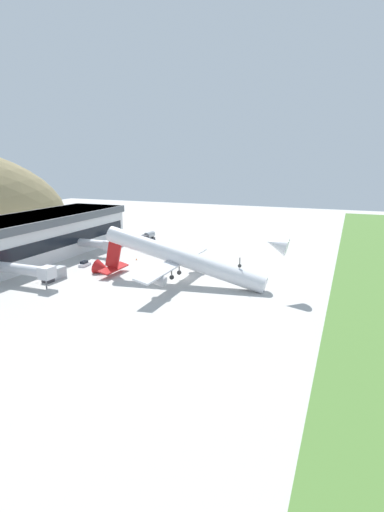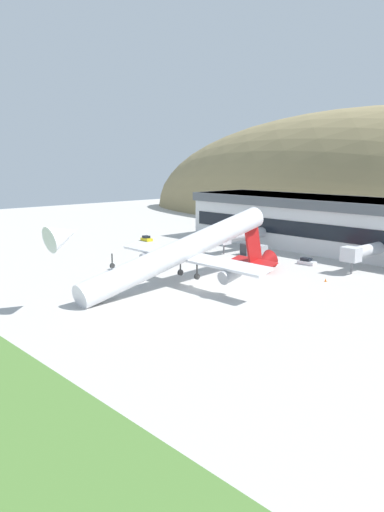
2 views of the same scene
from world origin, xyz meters
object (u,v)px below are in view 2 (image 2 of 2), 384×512
object	(u,v)px
jetway_1	(362,252)
service_car_1	(307,262)
jetway_0	(239,236)
cargo_airplane	(184,253)
terminal_building	(340,221)
service_car_2	(147,239)
traffic_cone_0	(326,280)
service_car_0	(190,243)
fuel_truck	(254,250)

from	to	relation	value
jetway_1	service_car_1	xyz separation A→B (m)	(-11.25, -2.74, -3.38)
jetway_0	cargo_airplane	size ratio (longest dim) A/B	0.32
jetway_1	cargo_airplane	bearing A→B (deg)	-114.40
terminal_building	cargo_airplane	distance (m)	51.78
cargo_airplane	service_car_2	bearing A→B (deg)	150.37
jetway_1	traffic_cone_0	xyz separation A→B (m)	(0.27, -13.23, -3.71)
jetway_1	traffic_cone_0	bearing A→B (deg)	-88.83
service_car_0	fuel_truck	size ratio (longest dim) A/B	0.57
service_car_2	fuel_truck	xyz separation A→B (m)	(35.44, 4.79, 0.83)
jetway_1	service_car_2	xyz separation A→B (m)	(-60.77, -8.77, -3.38)
terminal_building	service_car_1	bearing A→B (deg)	-77.52
service_car_1	fuel_truck	xyz separation A→B (m)	(-14.09, -1.24, 0.84)
jetway_0	service_car_2	distance (m)	29.79
service_car_1	traffic_cone_0	size ratio (longest dim) A/B	7.03
terminal_building	jetway_1	world-z (taller)	terminal_building
jetway_1	cargo_airplane	size ratio (longest dim) A/B	0.25
jetway_0	service_car_1	xyz separation A→B (m)	(20.74, -0.83, -3.38)
service_car_2	fuel_truck	world-z (taller)	fuel_truck
jetway_0	cargo_airplane	xyz separation A→B (m)	(16.36, -32.54, 2.01)
cargo_airplane	service_car_1	xyz separation A→B (m)	(4.37, 31.71, -5.39)
service_car_2	traffic_cone_0	xyz separation A→B (m)	(61.05, -4.46, -0.33)
service_car_0	service_car_1	xyz separation A→B (m)	(36.08, 1.79, -0.04)
fuel_truck	service_car_1	bearing A→B (deg)	5.03
service_car_1	fuel_truck	bearing A→B (deg)	-174.97
cargo_airplane	traffic_cone_0	world-z (taller)	cargo_airplane
service_car_0	service_car_2	distance (m)	14.09
jetway_1	cargo_airplane	world-z (taller)	cargo_airplane
jetway_0	fuel_truck	bearing A→B (deg)	-17.29
service_car_2	jetway_0	bearing A→B (deg)	13.41
jetway_1	fuel_truck	distance (m)	25.77
terminal_building	service_car_2	xyz separation A→B (m)	(-45.09, -26.08, -6.82)
jetway_0	service_car_0	world-z (taller)	jetway_0
terminal_building	service_car_2	size ratio (longest dim) A/B	22.63
jetway_0	cargo_airplane	world-z (taller)	cargo_airplane
terminal_building	jetway_1	distance (m)	23.62
jetway_1	service_car_1	size ratio (longest dim) A/B	3.14
service_car_0	cargo_airplane	bearing A→B (deg)	-43.34
service_car_1	fuel_truck	world-z (taller)	fuel_truck
cargo_airplane	fuel_truck	distance (m)	32.30
terminal_building	service_car_1	size ratio (longest dim) A/B	20.90
cargo_airplane	fuel_truck	size ratio (longest dim) A/B	7.53
service_car_1	traffic_cone_0	world-z (taller)	service_car_1
jetway_0	jetway_1	size ratio (longest dim) A/B	1.28
jetway_1	service_car_2	distance (m)	61.50
jetway_0	service_car_2	xyz separation A→B (m)	(-28.79, -6.86, -3.38)
fuel_truck	traffic_cone_0	world-z (taller)	fuel_truck
terminal_building	cargo_airplane	bearing A→B (deg)	-89.93
terminal_building	jetway_1	xyz separation A→B (m)	(15.69, -17.31, -3.45)
terminal_building	traffic_cone_0	xyz separation A→B (m)	(15.96, -30.54, -7.16)
cargo_airplane	service_car_0	distance (m)	43.92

